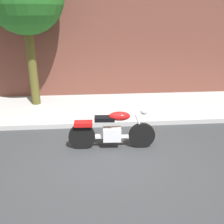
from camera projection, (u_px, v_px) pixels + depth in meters
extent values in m
plane|color=#303335|center=(108.00, 155.00, 6.09)|extent=(60.00, 60.00, 0.00)
cube|color=#A9A9A9|center=(102.00, 108.00, 8.84)|extent=(19.33, 2.82, 0.14)
cylinder|color=black|center=(142.00, 135.00, 6.33)|extent=(0.66, 0.13, 0.65)
cylinder|color=black|center=(82.00, 137.00, 6.28)|extent=(0.66, 0.13, 0.65)
cube|color=silver|center=(112.00, 134.00, 6.29)|extent=(0.45, 0.30, 0.32)
cube|color=silver|center=(112.00, 137.00, 6.31)|extent=(1.34, 0.13, 0.06)
ellipsoid|color=red|center=(119.00, 116.00, 6.12)|extent=(0.53, 0.28, 0.22)
cube|color=black|center=(105.00, 119.00, 6.13)|extent=(0.49, 0.26, 0.10)
cube|color=red|center=(83.00, 124.00, 6.15)|extent=(0.45, 0.26, 0.10)
cylinder|color=silver|center=(140.00, 125.00, 6.23)|extent=(0.27, 0.06, 0.58)
cylinder|color=silver|center=(138.00, 105.00, 6.04)|extent=(0.06, 0.70, 0.04)
sphere|color=silver|center=(144.00, 111.00, 6.10)|extent=(0.17, 0.17, 0.17)
cylinder|color=silver|center=(102.00, 135.00, 6.46)|extent=(0.80, 0.12, 0.09)
cylinder|color=#4E491F|center=(32.00, 65.00, 8.60)|extent=(0.30, 0.30, 3.03)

